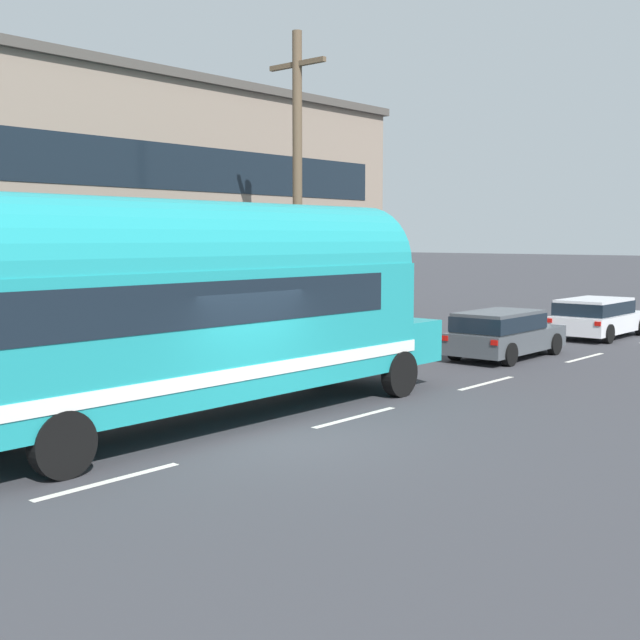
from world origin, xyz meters
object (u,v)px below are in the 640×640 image
object	(u,v)px
painted_bus	(181,302)
car_second	(597,315)
car_lead	(503,331)
utility_pole	(297,198)

from	to	relation	value
painted_bus	car_second	world-z (taller)	painted_bus
car_second	painted_bus	bearing A→B (deg)	-90.23
painted_bus	car_lead	xyz separation A→B (m)	(0.04, 11.62, -1.52)
utility_pole	car_second	distance (m)	13.07
utility_pole	car_lead	size ratio (longest dim) A/B	1.98
painted_bus	utility_pole	bearing A→B (deg)	113.87
car_lead	car_second	distance (m)	6.48
utility_pole	car_second	bearing A→B (deg)	77.80
utility_pole	painted_bus	distance (m)	6.72
utility_pole	car_lead	bearing A→B (deg)	65.67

